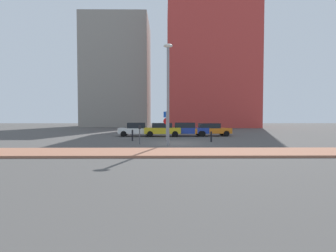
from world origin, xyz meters
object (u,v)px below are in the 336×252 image
parked_car_orange (211,129)px  parking_sign_post (166,122)px  traffic_bollard_mid (132,135)px  parked_car_white (137,129)px  parking_meter (140,132)px  parked_car_blue (187,129)px  street_lamp (168,87)px  traffic_bollard_near (211,137)px  parked_car_yellow (162,129)px

parked_car_orange → parking_sign_post: (-5.12, -4.75, 0.94)m
parking_sign_post → traffic_bollard_mid: bearing=-163.3°
parked_car_white → parking_meter: bearing=-81.8°
parking_sign_post → traffic_bollard_mid: size_ratio=2.66×
parked_car_white → parked_car_blue: parked_car_blue is taller
street_lamp → traffic_bollard_mid: 6.30m
traffic_bollard_mid → parked_car_white: bearing=92.5°
parked_car_white → traffic_bollard_mid: 5.57m
traffic_bollard_near → traffic_bollard_mid: (-7.07, 0.96, 0.05)m
traffic_bollard_mid → parking_meter: bearing=-70.9°
parked_car_white → street_lamp: (3.47, -9.17, 3.76)m
parked_car_blue → traffic_bollard_mid: (-5.53, -5.57, -0.28)m
street_lamp → parking_sign_post: bearing=91.4°
parking_meter → parked_car_white: bearing=98.2°
parked_car_orange → street_lamp: 11.21m
parked_car_yellow → parked_car_blue: size_ratio=0.88×
parked_car_white → parked_car_yellow: (2.93, -0.30, 0.01)m
parking_meter → parking_sign_post: bearing=59.1°
traffic_bollard_near → traffic_bollard_mid: traffic_bollard_mid is taller
parked_car_yellow → parking_meter: 8.16m
parked_car_blue → traffic_bollard_mid: size_ratio=4.51×
parked_car_blue → parking_sign_post: 5.30m
parked_car_white → street_lamp: 10.50m
street_lamp → traffic_bollard_near: (3.83, 2.65, -4.08)m
parked_car_white → traffic_bollard_mid: bearing=-87.5°
parking_meter → traffic_bollard_near: size_ratio=1.66×
parked_car_yellow → parking_meter: bearing=-102.3°
parked_car_yellow → traffic_bollard_near: parked_car_yellow is taller
parking_sign_post → parking_meter: (-2.18, -3.65, -0.73)m
parked_car_yellow → parking_sign_post: (0.44, -4.33, 0.92)m
parked_car_blue → parking_sign_post: parking_sign_post is taller
parked_car_orange → street_lamp: bearing=-118.3°
parking_meter → traffic_bollard_mid: size_ratio=1.49×
street_lamp → traffic_bollard_mid: bearing=131.8°
parked_car_orange → traffic_bollard_mid: bearing=-145.4°
parked_car_blue → parked_car_orange: 2.72m
parked_car_white → parking_sign_post: parking_sign_post is taller
parked_car_orange → street_lamp: (-5.01, -9.29, 3.77)m
traffic_bollard_near → street_lamp: bearing=-145.3°
parked_car_white → traffic_bollard_mid: (0.24, -5.56, -0.27)m
street_lamp → traffic_bollard_mid: (-3.23, 3.61, -4.02)m
parked_car_blue → parked_car_orange: (2.72, 0.11, -0.02)m
parking_sign_post → traffic_bollard_mid: parking_sign_post is taller
parked_car_blue → street_lamp: street_lamp is taller
street_lamp → traffic_bollard_near: street_lamp is taller
parked_car_white → traffic_bollard_near: bearing=-41.7°
parked_car_white → traffic_bollard_near: parked_car_white is taller
parked_car_blue → traffic_bollard_mid: parked_car_blue is taller
parking_sign_post → street_lamp: size_ratio=0.35×
parking_sign_post → parking_meter: parking_sign_post is taller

